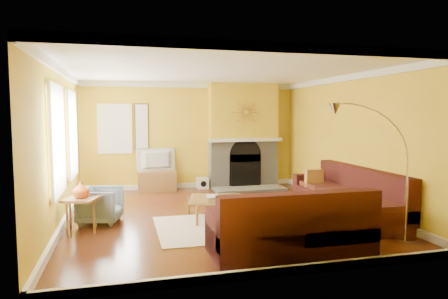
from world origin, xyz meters
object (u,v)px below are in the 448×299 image
object	(u,v)px
coffee_table	(216,208)
side_table	(82,215)
armchair	(101,205)
sectional_sofa	(292,199)
media_console	(157,181)
arc_lamp	(374,175)

from	to	relation	value
coffee_table	side_table	bearing A→B (deg)	-173.75
side_table	armchair	bearing A→B (deg)	59.94
sectional_sofa	media_console	xyz separation A→B (m)	(-1.97, 3.67, -0.20)
sectional_sofa	armchair	bearing A→B (deg)	163.03
coffee_table	media_console	distance (m)	3.02
sectional_sofa	coffee_table	bearing A→B (deg)	146.83
armchair	side_table	distance (m)	0.54
coffee_table	arc_lamp	bearing A→B (deg)	-46.59
sectional_sofa	media_console	world-z (taller)	sectional_sofa
sectional_sofa	arc_lamp	bearing A→B (deg)	-59.55
side_table	arc_lamp	size ratio (longest dim) A/B	0.27
media_console	side_table	world-z (taller)	side_table
arc_lamp	coffee_table	bearing A→B (deg)	133.41
coffee_table	arc_lamp	xyz separation A→B (m)	(1.89, -2.00, 0.83)
side_table	arc_lamp	world-z (taller)	arc_lamp
armchair	arc_lamp	distance (m)	4.55
media_console	side_table	xyz separation A→B (m)	(-1.48, -3.16, 0.02)
coffee_table	media_console	size ratio (longest dim) A/B	1.04
media_console	armchair	bearing A→B (deg)	-114.23
sectional_sofa	arc_lamp	distance (m)	1.55
armchair	side_table	bearing A→B (deg)	163.30
sectional_sofa	arc_lamp	size ratio (longest dim) A/B	1.68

